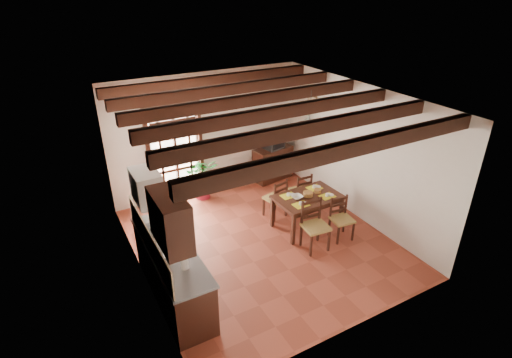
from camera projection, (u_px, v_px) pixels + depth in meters
ground_plane at (261, 241)px, 7.74m from camera, size 5.00×5.00×0.00m
room_shell at (262, 155)px, 6.93m from camera, size 4.52×5.02×2.81m
ceiling_beams at (263, 106)px, 6.53m from camera, size 4.50×4.34×0.20m
french_door at (175, 150)px, 8.78m from camera, size 1.26×0.11×2.32m
kitchen_counter at (172, 272)px, 6.22m from camera, size 0.64×2.25×1.38m
upper_cabinet at (170, 221)px, 5.00m from camera, size 0.35×0.80×0.70m
range_hood at (146, 187)px, 6.04m from camera, size 0.38×0.60×0.54m
counter_items at (167, 243)px, 6.07m from camera, size 0.50×1.43×0.25m
dining_table at (308, 200)px, 7.94m from camera, size 1.33×0.88×0.70m
chair_near_left at (315, 234)px, 7.42m from camera, size 0.48×0.46×0.97m
chair_near_right at (341, 226)px, 7.74m from camera, size 0.43×0.42×0.85m
chair_far_left at (275, 205)px, 8.45m from camera, size 0.48×0.46×0.87m
chair_far_right at (300, 197)px, 8.75m from camera, size 0.41×0.39×0.86m
table_setting at (308, 197)px, 7.90m from camera, size 0.95×0.63×0.09m
table_bowl at (297, 197)px, 7.81m from camera, size 0.23×0.23×0.05m
sideboard at (273, 163)px, 9.98m from camera, size 1.04×0.60×0.83m
crt_tv at (273, 141)px, 9.70m from camera, size 0.52×0.49×0.38m
fuse_box at (265, 110)px, 9.54m from camera, size 0.25×0.03×0.32m
plant_pot at (203, 193)px, 9.24m from camera, size 0.33×0.33×0.20m
potted_plant at (202, 175)px, 9.03m from camera, size 2.16×1.94×2.13m
wall_shelf at (308, 125)px, 9.24m from camera, size 0.20×0.42×0.20m
shelf_vase at (308, 120)px, 9.18m from camera, size 0.15×0.15×0.15m
shelf_flowers at (309, 111)px, 9.08m from camera, size 0.14×0.14×0.36m
framed_picture at (312, 102)px, 9.03m from camera, size 0.03×0.32×0.32m
pendant_lamp at (309, 129)px, 7.35m from camera, size 0.36×0.36×0.84m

